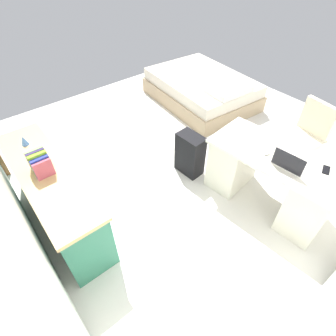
{
  "coord_description": "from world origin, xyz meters",
  "views": [
    {
      "loc": [
        -2.1,
        2.1,
        2.58
      ],
      "look_at": [
        -0.49,
        0.79,
        0.6
      ],
      "focal_mm": 28.5,
      "sensor_mm": 36.0,
      "label": 1
    }
  ],
  "objects_px": {
    "suitcase_black": "(190,154)",
    "figurine_small": "(24,141)",
    "laptop": "(289,163)",
    "credenza": "(55,196)",
    "office_chair": "(302,141)",
    "bed": "(202,89)",
    "desk": "(270,178)",
    "computer_mouse": "(267,152)",
    "cell_phone_near_laptop": "(326,170)"
  },
  "relations": [
    {
      "from": "desk",
      "to": "office_chair",
      "type": "height_order",
      "value": "office_chair"
    },
    {
      "from": "suitcase_black",
      "to": "bed",
      "type": "bearing_deg",
      "value": -52.5
    },
    {
      "from": "credenza",
      "to": "bed",
      "type": "relative_size",
      "value": 0.9
    },
    {
      "from": "suitcase_black",
      "to": "figurine_small",
      "type": "xyz_separation_m",
      "value": [
        0.87,
        1.67,
        0.52
      ]
    },
    {
      "from": "bed",
      "to": "computer_mouse",
      "type": "distance_m",
      "value": 2.5
    },
    {
      "from": "office_chair",
      "to": "suitcase_black",
      "type": "relative_size",
      "value": 1.59
    },
    {
      "from": "office_chair",
      "to": "computer_mouse",
      "type": "height_order",
      "value": "office_chair"
    },
    {
      "from": "bed",
      "to": "office_chair",
      "type": "bearing_deg",
      "value": 173.71
    },
    {
      "from": "credenza",
      "to": "figurine_small",
      "type": "bearing_deg",
      "value": 0.16
    },
    {
      "from": "desk",
      "to": "office_chair",
      "type": "xyz_separation_m",
      "value": [
        0.14,
        -0.88,
        0.03
      ]
    },
    {
      "from": "desk",
      "to": "laptop",
      "type": "relative_size",
      "value": 4.53
    },
    {
      "from": "cell_phone_near_laptop",
      "to": "figurine_small",
      "type": "relative_size",
      "value": 1.24
    },
    {
      "from": "desk",
      "to": "office_chair",
      "type": "relative_size",
      "value": 1.6
    },
    {
      "from": "desk",
      "to": "computer_mouse",
      "type": "xyz_separation_m",
      "value": [
        0.1,
        0.07,
        0.37
      ]
    },
    {
      "from": "suitcase_black",
      "to": "office_chair",
      "type": "bearing_deg",
      "value": -127.62
    },
    {
      "from": "cell_phone_near_laptop",
      "to": "office_chair",
      "type": "bearing_deg",
      "value": -72.69
    },
    {
      "from": "desk",
      "to": "laptop",
      "type": "xyz_separation_m",
      "value": [
        -0.17,
        0.08,
        0.4
      ]
    },
    {
      "from": "laptop",
      "to": "cell_phone_near_laptop",
      "type": "distance_m",
      "value": 0.37
    },
    {
      "from": "suitcase_black",
      "to": "desk",
      "type": "bearing_deg",
      "value": -163.67
    },
    {
      "from": "bed",
      "to": "computer_mouse",
      "type": "height_order",
      "value": "computer_mouse"
    },
    {
      "from": "laptop",
      "to": "credenza",
      "type": "bearing_deg",
      "value": 52.91
    },
    {
      "from": "desk",
      "to": "laptop",
      "type": "distance_m",
      "value": 0.44
    },
    {
      "from": "bed",
      "to": "laptop",
      "type": "xyz_separation_m",
      "value": [
        -2.4,
        1.19,
        0.54
      ]
    },
    {
      "from": "suitcase_black",
      "to": "laptop",
      "type": "xyz_separation_m",
      "value": [
        -1.14,
        -0.26,
        0.49
      ]
    },
    {
      "from": "bed",
      "to": "figurine_small",
      "type": "xyz_separation_m",
      "value": [
        -0.4,
        3.13,
        0.57
      ]
    },
    {
      "from": "bed",
      "to": "cell_phone_near_laptop",
      "type": "bearing_deg",
      "value": 160.58
    },
    {
      "from": "credenza",
      "to": "laptop",
      "type": "xyz_separation_m",
      "value": [
        -1.46,
        -1.94,
        0.41
      ]
    },
    {
      "from": "desk",
      "to": "credenza",
      "type": "xyz_separation_m",
      "value": [
        1.3,
        2.02,
        -0.01
      ]
    },
    {
      "from": "laptop",
      "to": "figurine_small",
      "type": "relative_size",
      "value": 3.02
    },
    {
      "from": "bed",
      "to": "figurine_small",
      "type": "relative_size",
      "value": 18.24
    },
    {
      "from": "desk",
      "to": "figurine_small",
      "type": "distance_m",
      "value": 2.77
    },
    {
      "from": "suitcase_black",
      "to": "cell_phone_near_laptop",
      "type": "height_order",
      "value": "cell_phone_near_laptop"
    },
    {
      "from": "desk",
      "to": "suitcase_black",
      "type": "bearing_deg",
      "value": 19.84
    },
    {
      "from": "credenza",
      "to": "suitcase_black",
      "type": "bearing_deg",
      "value": -101.11
    },
    {
      "from": "bed",
      "to": "cell_phone_near_laptop",
      "type": "relative_size",
      "value": 14.75
    },
    {
      "from": "bed",
      "to": "figurine_small",
      "type": "height_order",
      "value": "figurine_small"
    },
    {
      "from": "cell_phone_near_laptop",
      "to": "bed",
      "type": "bearing_deg",
      "value": -40.82
    },
    {
      "from": "credenza",
      "to": "suitcase_black",
      "type": "height_order",
      "value": "credenza"
    },
    {
      "from": "laptop",
      "to": "computer_mouse",
      "type": "xyz_separation_m",
      "value": [
        0.26,
        -0.01,
        -0.03
      ]
    },
    {
      "from": "office_chair",
      "to": "bed",
      "type": "bearing_deg",
      "value": -6.29
    },
    {
      "from": "desk",
      "to": "cell_phone_near_laptop",
      "type": "relative_size",
      "value": 11.05
    },
    {
      "from": "desk",
      "to": "cell_phone_near_laptop",
      "type": "height_order",
      "value": "cell_phone_near_laptop"
    },
    {
      "from": "office_chair",
      "to": "bed",
      "type": "relative_size",
      "value": 0.47
    },
    {
      "from": "desk",
      "to": "bed",
      "type": "distance_m",
      "value": 2.5
    },
    {
      "from": "computer_mouse",
      "to": "cell_phone_near_laptop",
      "type": "height_order",
      "value": "computer_mouse"
    },
    {
      "from": "suitcase_black",
      "to": "computer_mouse",
      "type": "relative_size",
      "value": 5.91
    },
    {
      "from": "suitcase_black",
      "to": "figurine_small",
      "type": "distance_m",
      "value": 1.96
    },
    {
      "from": "computer_mouse",
      "to": "bed",
      "type": "bearing_deg",
      "value": -35.13
    },
    {
      "from": "laptop",
      "to": "desk",
      "type": "bearing_deg",
      "value": -27.05
    },
    {
      "from": "desk",
      "to": "credenza",
      "type": "bearing_deg",
      "value": 57.3
    }
  ]
}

